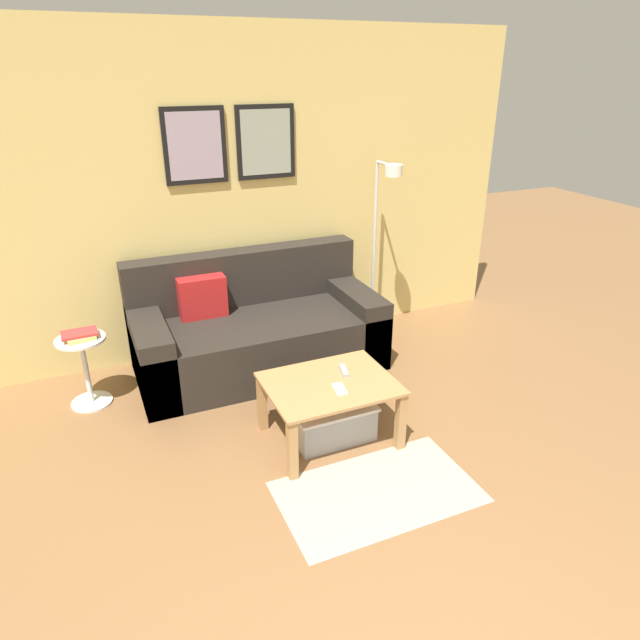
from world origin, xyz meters
The scene contains 10 objects.
wall_back centered at (0.01, 3.75, 1.28)m, with size 5.60×0.09×2.55m.
area_rug centered at (0.45, 1.55, 0.00)m, with size 1.13×0.67×0.01m, color #A39989.
couch centered at (0.29, 3.28, 0.30)m, with size 1.90×0.91×0.88m.
coffee_table centered at (0.41, 2.14, 0.34)m, with size 0.80×0.63×0.42m.
storage_bin centered at (0.43, 2.15, 0.12)m, with size 0.53×0.35×0.25m.
floor_lamp centered at (1.48, 3.42, 0.95)m, with size 0.21×0.44×1.53m.
side_table centered at (-0.99, 3.22, 0.31)m, with size 0.34×0.34×0.52m.
book_stack centered at (-0.99, 3.21, 0.54)m, with size 0.24×0.19×0.05m.
remote_control centered at (0.55, 2.23, 0.43)m, with size 0.04×0.15×0.02m, color #99999E.
cell_phone centered at (0.43, 2.04, 0.42)m, with size 0.07×0.14×0.01m, color silver.
Camera 1 is at (-0.89, -0.68, 2.24)m, focal length 32.00 mm.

